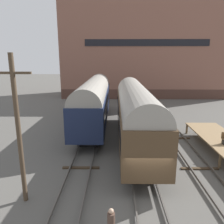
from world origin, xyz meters
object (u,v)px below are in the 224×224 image
Objects in this scene: train_car_brown at (135,111)px; utility_pole at (18,129)px; person_worker at (111,223)px; train_car_navy at (94,99)px.

train_car_brown is 2.14× the size of utility_pole.
train_car_navy is at bearing 97.44° from person_worker.
train_car_brown is at bearing -55.00° from train_car_navy.
train_car_brown is 10.75m from utility_pole.
train_car_navy is 17.41m from person_worker.
utility_pole reaches higher than train_car_navy.
train_car_navy is 14.59m from utility_pole.
train_car_navy is at bearing 125.00° from train_car_brown.
utility_pole is (-6.65, -8.39, 1.02)m from train_car_brown.
train_car_brown is at bearing 51.61° from utility_pole.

